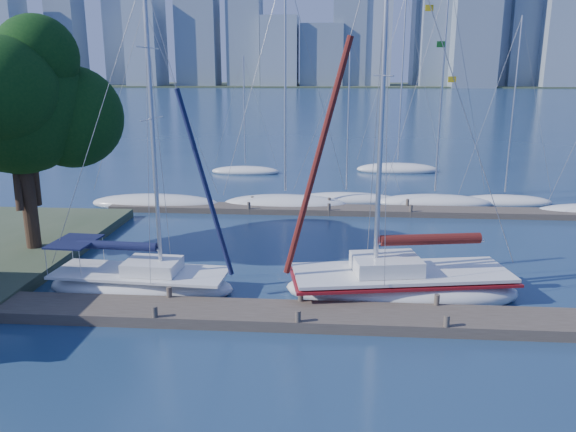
{
  "coord_description": "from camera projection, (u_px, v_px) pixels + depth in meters",
  "views": [
    {
      "loc": [
        0.98,
        -18.56,
        8.75
      ],
      "look_at": [
        -0.71,
        4.0,
        2.86
      ],
      "focal_mm": 35.0,
      "sensor_mm": 36.0,
      "label": 1
    }
  ],
  "objects": [
    {
      "name": "bg_boat_6",
      "position": [
        246.0,
        171.0,
        49.03
      ],
      "size": [
        6.26,
        3.63,
        10.18
      ],
      "rotation": [
        0.0,
        0.0,
        -0.31
      ],
      "color": "silver",
      "rests_on": "ground"
    },
    {
      "name": "sailboat_maroon",
      "position": [
        401.0,
        269.0,
        22.09
      ],
      "size": [
        9.51,
        4.48,
        15.33
      ],
      "rotation": [
        0.0,
        0.0,
        0.17
      ],
      "color": "silver",
      "rests_on": "ground"
    },
    {
      "name": "ground",
      "position": [
        299.0,
        321.0,
        20.18
      ],
      "size": [
        700.0,
        700.0,
        0.0
      ],
      "primitive_type": "plane",
      "color": "navy",
      "rests_on": "ground"
    },
    {
      "name": "bg_boat_0",
      "position": [
        156.0,
        203.0,
        36.98
      ],
      "size": [
        8.69,
        3.09,
        12.87
      ],
      "rotation": [
        0.0,
        0.0,
        -0.07
      ],
      "color": "silver",
      "rests_on": "ground"
    },
    {
      "name": "tree",
      "position": [
        18.0,
        101.0,
        25.24
      ],
      "size": [
        8.57,
        7.81,
        11.12
      ],
      "color": "#332016",
      "rests_on": "ground"
    },
    {
      "name": "bg_boat_3",
      "position": [
        434.0,
        202.0,
        37.31
      ],
      "size": [
        7.8,
        4.56,
        14.7
      ],
      "rotation": [
        0.0,
        0.0,
        0.34
      ],
      "color": "silver",
      "rests_on": "ground"
    },
    {
      "name": "bg_boat_2",
      "position": [
        346.0,
        199.0,
        38.3
      ],
      "size": [
        7.22,
        2.04,
        11.01
      ],
      "rotation": [
        0.0,
        0.0,
        -0.01
      ],
      "color": "silver",
      "rests_on": "ground"
    },
    {
      "name": "near_dock",
      "position": [
        299.0,
        316.0,
        20.13
      ],
      "size": [
        26.0,
        2.0,
        0.4
      ],
      "primitive_type": "cube",
      "color": "#433A31",
      "rests_on": "ground"
    },
    {
      "name": "skyline",
      "position": [
        371.0,
        16.0,
        289.75
      ],
      "size": [
        502.49,
        51.31,
        120.35
      ],
      "color": "slate",
      "rests_on": "ground"
    },
    {
      "name": "sailboat_navy",
      "position": [
        140.0,
        268.0,
        22.56
      ],
      "size": [
        7.7,
        2.96,
        12.51
      ],
      "rotation": [
        0.0,
        0.0,
        -0.07
      ],
      "color": "silver",
      "rests_on": "ground"
    },
    {
      "name": "bg_boat_7",
      "position": [
        398.0,
        168.0,
        49.73
      ],
      "size": [
        7.44,
        3.24,
        15.3
      ],
      "rotation": [
        0.0,
        0.0,
        -0.13
      ],
      "color": "silver",
      "rests_on": "ground"
    },
    {
      "name": "far_dock",
      "position": [
        345.0,
        210.0,
        35.43
      ],
      "size": [
        30.0,
        1.8,
        0.36
      ],
      "primitive_type": "cube",
      "color": "#433A31",
      "rests_on": "ground"
    },
    {
      "name": "far_shore",
      "position": [
        329.0,
        85.0,
        328.98
      ],
      "size": [
        800.0,
        100.0,
        1.5
      ],
      "primitive_type": "cube",
      "color": "#38472D",
      "rests_on": "ground"
    },
    {
      "name": "bg_boat_4",
      "position": [
        504.0,
        201.0,
        37.73
      ],
      "size": [
        6.51,
        2.66,
        12.34
      ],
      "rotation": [
        0.0,
        0.0,
        0.13
      ],
      "color": "silver",
      "rests_on": "ground"
    },
    {
      "name": "bg_boat_1",
      "position": [
        285.0,
        203.0,
        36.76
      ],
      "size": [
        8.51,
        4.79,
        15.3
      ],
      "rotation": [
        0.0,
        0.0,
        0.3
      ],
      "color": "silver",
      "rests_on": "ground"
    }
  ]
}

